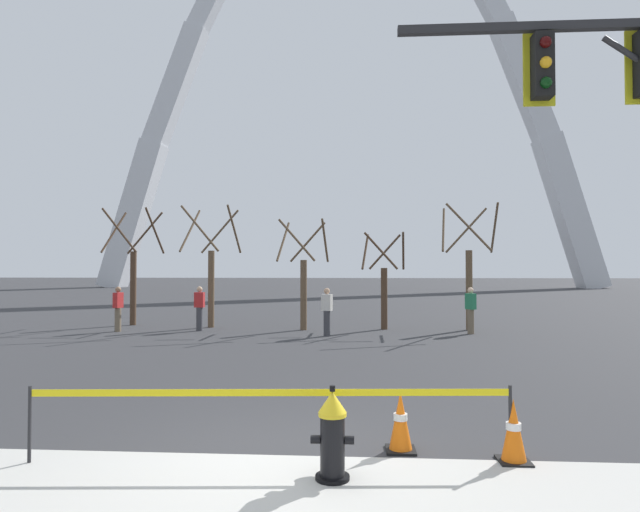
# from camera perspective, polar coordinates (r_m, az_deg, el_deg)

# --- Properties ---
(ground_plane) EXTENTS (240.00, 240.00, 0.00)m
(ground_plane) POSITION_cam_1_polar(r_m,az_deg,el_deg) (6.67, -4.90, -20.89)
(ground_plane) COLOR #333335
(fire_hydrant) EXTENTS (0.46, 0.48, 0.99)m
(fire_hydrant) POSITION_cam_1_polar(r_m,az_deg,el_deg) (5.86, 1.36, -18.89)
(fire_hydrant) COLOR black
(fire_hydrant) RESTS_ON ground
(caution_tape_barrier) EXTENTS (5.55, 0.43, 0.88)m
(caution_tape_barrier) POSITION_cam_1_polar(r_m,az_deg,el_deg) (6.30, -5.36, -16.21)
(caution_tape_barrier) COLOR #232326
(caution_tape_barrier) RESTS_ON ground
(traffic_cone_by_hydrant) EXTENTS (0.36, 0.36, 0.73)m
(traffic_cone_by_hydrant) POSITION_cam_1_polar(r_m,az_deg,el_deg) (6.74, 20.28, -17.41)
(traffic_cone_by_hydrant) COLOR black
(traffic_cone_by_hydrant) RESTS_ON ground
(traffic_cone_mid_sidewalk) EXTENTS (0.36, 0.36, 0.73)m
(traffic_cone_mid_sidewalk) POSITION_cam_1_polar(r_m,az_deg,el_deg) (6.79, 8.74, -17.35)
(traffic_cone_mid_sidewalk) COLOR black
(traffic_cone_mid_sidewalk) RESTS_ON ground
(monument_arch) EXTENTS (59.38, 2.78, 53.27)m
(monument_arch) POSITION_cam_1_polar(r_m,az_deg,el_deg) (65.32, 2.79, 17.57)
(monument_arch) COLOR silver
(monument_arch) RESTS_ON ground
(tree_far_left) EXTENTS (2.10, 2.11, 4.57)m
(tree_far_left) POSITION_cam_1_polar(r_m,az_deg,el_deg) (22.06, -19.63, -1.81)
(tree_far_left) COLOR #473323
(tree_far_left) RESTS_ON ground
(tree_left_mid) EXTENTS (2.10, 2.12, 4.58)m
(tree_left_mid) POSITION_cam_1_polar(r_m,az_deg,el_deg) (20.40, -11.75, -1.90)
(tree_left_mid) COLOR brown
(tree_left_mid) RESTS_ON ground
(tree_center_left) EXTENTS (1.85, 1.86, 4.00)m
(tree_center_left) POSITION_cam_1_polar(r_m,az_deg,el_deg) (19.14, -1.81, -2.74)
(tree_center_left) COLOR brown
(tree_center_left) RESTS_ON ground
(tree_center_right) EXTENTS (1.65, 1.66, 3.55)m
(tree_center_right) POSITION_cam_1_polar(r_m,az_deg,el_deg) (19.46, 6.97, -3.30)
(tree_center_right) COLOR #473323
(tree_center_right) RESTS_ON ground
(tree_right_mid) EXTENTS (2.09, 2.10, 4.55)m
(tree_right_mid) POSITION_cam_1_polar(r_m,az_deg,el_deg) (19.85, 15.87, -1.92)
(tree_right_mid) COLOR brown
(tree_right_mid) RESTS_ON ground
(pedestrian_walking_left) EXTENTS (0.36, 0.39, 1.59)m
(pedestrian_walking_left) POSITION_cam_1_polar(r_m,az_deg,el_deg) (18.72, 16.05, -5.66)
(pedestrian_walking_left) COLOR brown
(pedestrian_walking_left) RESTS_ON ground
(pedestrian_standing_center) EXTENTS (0.35, 0.23, 1.59)m
(pedestrian_standing_center) POSITION_cam_1_polar(r_m,az_deg,el_deg) (19.38, -12.97, -5.53)
(pedestrian_standing_center) COLOR #38383D
(pedestrian_standing_center) RESTS_ON ground
(pedestrian_walking_right) EXTENTS (0.27, 0.38, 1.59)m
(pedestrian_walking_right) POSITION_cam_1_polar(r_m,az_deg,el_deg) (20.00, -21.09, -5.34)
(pedestrian_walking_right) COLOR brown
(pedestrian_walking_right) RESTS_ON ground
(pedestrian_near_trees) EXTENTS (0.39, 0.31, 1.59)m
(pedestrian_near_trees) POSITION_cam_1_polar(r_m,az_deg,el_deg) (17.40, 0.75, -6.04)
(pedestrian_near_trees) COLOR #38383D
(pedestrian_near_trees) RESTS_ON ground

